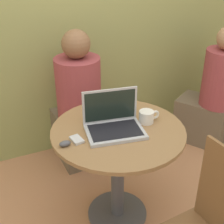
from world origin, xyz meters
name	(u,v)px	position (x,y,z in m)	size (l,w,h in m)	color
ground_plane	(117,213)	(0.00, 0.00, 0.00)	(12.00, 12.00, 0.00)	tan
back_wall	(62,6)	(0.00, 1.02, 1.30)	(7.00, 0.05, 2.60)	#939956
round_table	(118,153)	(0.00, 0.00, 0.54)	(0.84, 0.84, 0.72)	#4C4C51
laptop	(113,123)	(-0.03, 0.00, 0.77)	(0.38, 0.30, 0.24)	#B7B7BC
cell_phone	(77,140)	(-0.28, -0.01, 0.73)	(0.07, 0.10, 0.02)	silver
computer_mouse	(65,144)	(-0.35, -0.04, 0.74)	(0.07, 0.04, 0.03)	#4C4C51
coffee_cup	(147,117)	(0.20, 0.00, 0.76)	(0.14, 0.10, 0.08)	white
person_seated	(77,111)	(-0.02, 0.74, 0.49)	(0.36, 0.56, 1.19)	brown
person_background	(212,97)	(1.21, 0.49, 0.48)	(0.52, 0.57, 1.14)	brown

